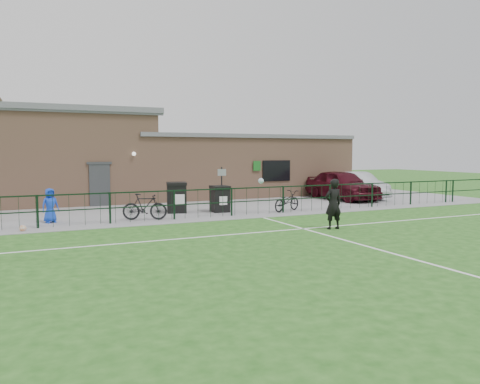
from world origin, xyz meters
name	(u,v)px	position (x,y,z in m)	size (l,w,h in m)	color
ground	(321,257)	(0.00, 0.00, 0.00)	(90.00, 90.00, 0.00)	#215418
paving_strip	(171,204)	(0.00, 13.50, 0.01)	(34.00, 13.00, 0.02)	gray
pitch_line_touch	(211,218)	(0.00, 7.80, 0.00)	(28.00, 0.10, 0.01)	white
pitch_line_mid	(253,233)	(0.00, 4.00, 0.00)	(28.00, 0.10, 0.01)	white
pitch_line_perp	(382,250)	(2.00, 0.00, 0.00)	(0.10, 16.00, 0.01)	white
perimeter_fence	(209,203)	(0.00, 8.00, 0.60)	(28.00, 0.10, 1.20)	black
wheelie_bin_left	(177,198)	(-0.77, 10.05, 0.65)	(0.83, 0.94, 1.25)	black
wheelie_bin_right	(220,200)	(1.04, 9.41, 0.56)	(0.72, 0.81, 1.08)	black
sign_post	(222,189)	(1.22, 9.60, 1.02)	(0.06, 0.06, 2.00)	black
car_maroon	(342,185)	(9.33, 11.48, 0.86)	(1.98, 4.91, 1.67)	#410B16
car_silver	(357,185)	(10.68, 11.87, 0.77)	(1.59, 4.57, 1.51)	#AFB1B7
bicycle_d	(145,207)	(-2.60, 8.36, 0.54)	(0.49, 1.74, 1.05)	black
bicycle_e	(287,201)	(3.88, 8.33, 0.48)	(0.61, 1.76, 0.93)	black
spectator_child	(50,205)	(-6.03, 9.15, 0.68)	(0.64, 0.42, 1.32)	blue
goalkeeper_kick	(332,203)	(2.89, 3.58, 0.90)	(1.76, 3.32, 1.77)	black
ball_ground	(23,228)	(-6.99, 7.51, 0.11)	(0.23, 0.23, 0.23)	silver
clubhouse	(140,160)	(-0.88, 16.50, 2.22)	(24.25, 5.40, 4.96)	tan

